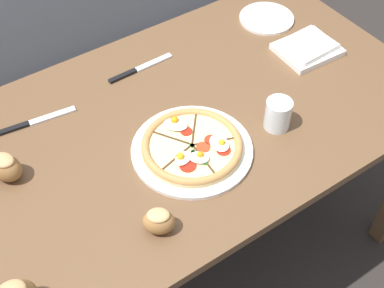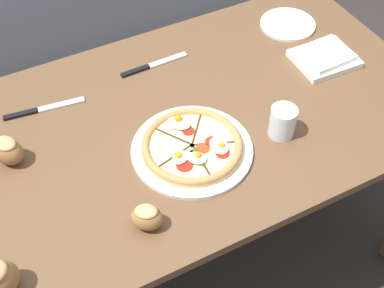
{
  "view_description": "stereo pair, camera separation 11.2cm",
  "coord_description": "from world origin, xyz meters",
  "px_view_note": "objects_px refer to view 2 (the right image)",
  "views": [
    {
      "loc": [
        -0.59,
        -0.91,
        1.86
      ],
      "look_at": [
        -0.05,
        -0.12,
        0.79
      ],
      "focal_mm": 50.0,
      "sensor_mm": 36.0,
      "label": 1
    },
    {
      "loc": [
        -0.49,
        -0.97,
        1.86
      ],
      "look_at": [
        -0.05,
        -0.12,
        0.79
      ],
      "focal_mm": 50.0,
      "sensor_mm": 36.0,
      "label": 2
    }
  ],
  "objects_px": {
    "bread_piece_mid": "(147,217)",
    "bread_piece_far": "(7,150)",
    "napkin_folded": "(325,57)",
    "knife_spare": "(43,109)",
    "knife_main": "(153,65)",
    "pizza": "(192,147)",
    "water_glass": "(282,123)",
    "side_saucer": "(288,24)",
    "dining_table": "(188,139)"
  },
  "relations": [
    {
      "from": "knife_main",
      "to": "knife_spare",
      "type": "xyz_separation_m",
      "value": [
        -0.37,
        -0.03,
        0.0
      ]
    },
    {
      "from": "dining_table",
      "to": "side_saucer",
      "type": "height_order",
      "value": "side_saucer"
    },
    {
      "from": "pizza",
      "to": "knife_spare",
      "type": "bearing_deg",
      "value": 132.18
    },
    {
      "from": "bread_piece_far",
      "to": "water_glass",
      "type": "height_order",
      "value": "water_glass"
    },
    {
      "from": "napkin_folded",
      "to": "bread_piece_far",
      "type": "bearing_deg",
      "value": 177.06
    },
    {
      "from": "pizza",
      "to": "napkin_folded",
      "type": "height_order",
      "value": "pizza"
    },
    {
      "from": "knife_spare",
      "to": "water_glass",
      "type": "height_order",
      "value": "water_glass"
    },
    {
      "from": "bread_piece_mid",
      "to": "knife_main",
      "type": "bearing_deg",
      "value": 63.88
    },
    {
      "from": "dining_table",
      "to": "napkin_folded",
      "type": "distance_m",
      "value": 0.51
    },
    {
      "from": "pizza",
      "to": "side_saucer",
      "type": "xyz_separation_m",
      "value": [
        0.56,
        0.36,
        -0.01
      ]
    },
    {
      "from": "dining_table",
      "to": "water_glass",
      "type": "distance_m",
      "value": 0.3
    },
    {
      "from": "pizza",
      "to": "bread_piece_far",
      "type": "bearing_deg",
      "value": 156.3
    },
    {
      "from": "pizza",
      "to": "knife_spare",
      "type": "relative_size",
      "value": 1.4
    },
    {
      "from": "pizza",
      "to": "dining_table",
      "type": "bearing_deg",
      "value": 67.26
    },
    {
      "from": "dining_table",
      "to": "bread_piece_far",
      "type": "xyz_separation_m",
      "value": [
        -0.5,
        0.07,
        0.14
      ]
    },
    {
      "from": "dining_table",
      "to": "knife_main",
      "type": "bearing_deg",
      "value": 88.62
    },
    {
      "from": "napkin_folded",
      "to": "knife_main",
      "type": "bearing_deg",
      "value": 154.91
    },
    {
      "from": "knife_main",
      "to": "pizza",
      "type": "bearing_deg",
      "value": -99.97
    },
    {
      "from": "knife_main",
      "to": "side_saucer",
      "type": "bearing_deg",
      "value": -3.41
    },
    {
      "from": "napkin_folded",
      "to": "knife_spare",
      "type": "height_order",
      "value": "napkin_folded"
    },
    {
      "from": "knife_spare",
      "to": "bread_piece_mid",
      "type": "bearing_deg",
      "value": -70.98
    },
    {
      "from": "bread_piece_mid",
      "to": "knife_spare",
      "type": "distance_m",
      "value": 0.52
    },
    {
      "from": "pizza",
      "to": "water_glass",
      "type": "xyz_separation_m",
      "value": [
        0.25,
        -0.05,
        0.02
      ]
    },
    {
      "from": "bread_piece_far",
      "to": "napkin_folded",
      "type": "bearing_deg",
      "value": -2.94
    },
    {
      "from": "bread_piece_mid",
      "to": "side_saucer",
      "type": "relative_size",
      "value": 0.52
    },
    {
      "from": "dining_table",
      "to": "bread_piece_mid",
      "type": "relative_size",
      "value": 15.19
    },
    {
      "from": "side_saucer",
      "to": "knife_spare",
      "type": "bearing_deg",
      "value": -179.11
    },
    {
      "from": "napkin_folded",
      "to": "knife_main",
      "type": "height_order",
      "value": "napkin_folded"
    },
    {
      "from": "dining_table",
      "to": "napkin_folded",
      "type": "relative_size",
      "value": 7.59
    },
    {
      "from": "napkin_folded",
      "to": "knife_spare",
      "type": "distance_m",
      "value": 0.89
    },
    {
      "from": "bread_piece_far",
      "to": "knife_main",
      "type": "xyz_separation_m",
      "value": [
        0.5,
        0.18,
        -0.04
      ]
    },
    {
      "from": "knife_main",
      "to": "side_saucer",
      "type": "height_order",
      "value": "same"
    },
    {
      "from": "knife_main",
      "to": "bread_piece_far",
      "type": "bearing_deg",
      "value": -161.57
    },
    {
      "from": "bread_piece_far",
      "to": "water_glass",
      "type": "bearing_deg",
      "value": -19.68
    },
    {
      "from": "bread_piece_mid",
      "to": "knife_main",
      "type": "xyz_separation_m",
      "value": [
        0.26,
        0.54,
        -0.03
      ]
    },
    {
      "from": "pizza",
      "to": "knife_main",
      "type": "bearing_deg",
      "value": 81.3
    },
    {
      "from": "pizza",
      "to": "side_saucer",
      "type": "height_order",
      "value": "pizza"
    },
    {
      "from": "pizza",
      "to": "side_saucer",
      "type": "distance_m",
      "value": 0.66
    },
    {
      "from": "bread_piece_mid",
      "to": "water_glass",
      "type": "relative_size",
      "value": 1.08
    },
    {
      "from": "knife_main",
      "to": "knife_spare",
      "type": "distance_m",
      "value": 0.37
    },
    {
      "from": "napkin_folded",
      "to": "side_saucer",
      "type": "bearing_deg",
      "value": 88.44
    },
    {
      "from": "napkin_folded",
      "to": "knife_spare",
      "type": "relative_size",
      "value": 0.82
    },
    {
      "from": "bread_piece_mid",
      "to": "water_glass",
      "type": "bearing_deg",
      "value": 13.23
    },
    {
      "from": "bread_piece_far",
      "to": "pizza",
      "type": "bearing_deg",
      "value": -23.7
    },
    {
      "from": "bread_piece_mid",
      "to": "bread_piece_far",
      "type": "distance_m",
      "value": 0.43
    },
    {
      "from": "dining_table",
      "to": "bread_piece_mid",
      "type": "xyz_separation_m",
      "value": [
        -0.26,
        -0.28,
        0.13
      ]
    },
    {
      "from": "bread_piece_mid",
      "to": "water_glass",
      "type": "distance_m",
      "value": 0.47
    },
    {
      "from": "knife_main",
      "to": "side_saucer",
      "type": "distance_m",
      "value": 0.5
    },
    {
      "from": "knife_spare",
      "to": "bread_piece_far",
      "type": "bearing_deg",
      "value": -124.9
    },
    {
      "from": "dining_table",
      "to": "side_saucer",
      "type": "relative_size",
      "value": 7.84
    }
  ]
}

